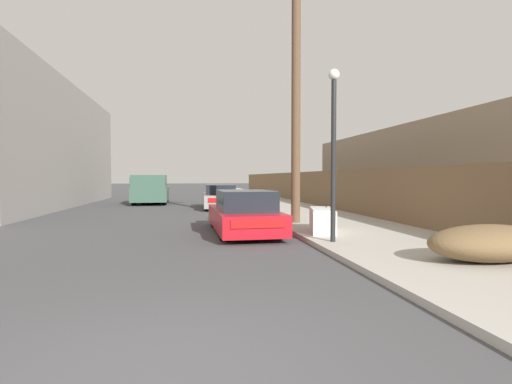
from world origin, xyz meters
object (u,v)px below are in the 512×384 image
at_px(discarded_fridge, 322,220).
at_px(parked_sports_car_red, 244,214).
at_px(car_parked_mid, 220,197).
at_px(street_lamp, 334,140).
at_px(utility_pole, 296,93).
at_px(brush_pile, 490,243).
at_px(pickup_truck, 151,189).

bearing_deg(discarded_fridge, parked_sports_car_red, 169.10).
bearing_deg(car_parked_mid, street_lamp, -80.12).
height_order(parked_sports_car_red, utility_pole, utility_pole).
bearing_deg(brush_pile, parked_sports_car_red, 125.75).
height_order(discarded_fridge, street_lamp, street_lamp).
xyz_separation_m(car_parked_mid, utility_pole, (1.96, -8.03, 3.88)).
bearing_deg(street_lamp, parked_sports_car_red, 124.03).
relative_size(parked_sports_car_red, car_parked_mid, 1.04).
relative_size(car_parked_mid, street_lamp, 1.11).
bearing_deg(car_parked_mid, parked_sports_car_red, -88.48).
relative_size(pickup_truck, utility_pole, 0.66).
height_order(parked_sports_car_red, brush_pile, parked_sports_car_red).
xyz_separation_m(car_parked_mid, street_lamp, (1.76, -12.15, 1.92)).
distance_m(car_parked_mid, utility_pole, 9.14).
bearing_deg(parked_sports_car_red, utility_pole, 35.54).
relative_size(discarded_fridge, street_lamp, 0.46).
bearing_deg(pickup_truck, car_parked_mid, 130.13).
distance_m(parked_sports_car_red, brush_pile, 6.48).
height_order(pickup_truck, utility_pole, utility_pole).
distance_m(street_lamp, brush_pile, 3.89).
xyz_separation_m(discarded_fridge, car_parked_mid, (-2.07, 10.48, 0.15)).
bearing_deg(utility_pole, pickup_truck, 115.31).
relative_size(street_lamp, brush_pile, 1.72).
relative_size(parked_sports_car_red, pickup_truck, 0.83).
distance_m(parked_sports_car_red, pickup_truck, 14.60).
xyz_separation_m(discarded_fridge, pickup_truck, (-6.05, 15.01, 0.45)).
bearing_deg(street_lamp, car_parked_mid, 98.24).
xyz_separation_m(pickup_truck, utility_pole, (5.94, -12.56, 3.58)).
bearing_deg(pickup_truck, utility_pole, 114.14).
bearing_deg(brush_pile, car_parked_mid, 104.29).
bearing_deg(street_lamp, utility_pole, 87.19).
bearing_deg(car_parked_mid, brush_pile, -74.07).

